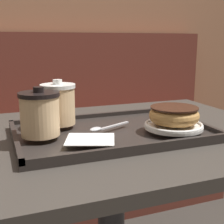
% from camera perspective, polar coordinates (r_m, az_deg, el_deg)
% --- Properties ---
extents(booth_bench, '(1.68, 0.44, 1.00)m').
position_cam_1_polar(booth_bench, '(1.82, -5.81, -7.65)').
color(booth_bench, brown).
rests_on(booth_bench, ground_plane).
extents(cafe_table, '(0.98, 0.71, 0.70)m').
position_cam_1_polar(cafe_table, '(0.93, -0.16, -12.76)').
color(cafe_table, '#38332D').
rests_on(cafe_table, ground_plane).
extents(serving_tray, '(0.51, 0.34, 0.02)m').
position_cam_1_polar(serving_tray, '(0.85, 0.00, -3.74)').
color(serving_tray, '#282321').
rests_on(serving_tray, cafe_table).
extents(napkin_paper, '(0.14, 0.13, 0.00)m').
position_cam_1_polar(napkin_paper, '(0.73, -3.99, -5.00)').
color(napkin_paper, white).
rests_on(napkin_paper, serving_tray).
extents(coffee_cup_front, '(0.10, 0.10, 0.12)m').
position_cam_1_polar(coffee_cup_front, '(0.77, -13.07, -0.27)').
color(coffee_cup_front, '#E0B784').
rests_on(coffee_cup_front, serving_tray).
extents(coffee_cup_rear, '(0.10, 0.10, 0.12)m').
position_cam_1_polar(coffee_cup_rear, '(0.87, -9.79, 1.47)').
color(coffee_cup_rear, '#E0B784').
rests_on(coffee_cup_rear, serving_tray).
extents(plate_with_chocolate_donut, '(0.16, 0.16, 0.01)m').
position_cam_1_polar(plate_with_chocolate_donut, '(0.84, 11.19, -2.44)').
color(plate_with_chocolate_donut, white).
rests_on(plate_with_chocolate_donut, serving_tray).
extents(donut_chocolate_glazed, '(0.13, 0.13, 0.04)m').
position_cam_1_polar(donut_chocolate_glazed, '(0.84, 11.27, -0.51)').
color(donut_chocolate_glazed, tan).
rests_on(donut_chocolate_glazed, plate_with_chocolate_donut).
extents(spoon, '(0.13, 0.07, 0.01)m').
position_cam_1_polar(spoon, '(0.81, -1.98, -2.98)').
color(spoon, silver).
rests_on(spoon, serving_tray).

